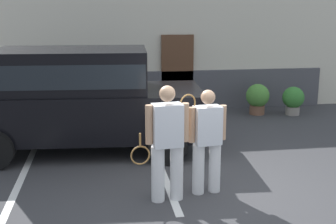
{
  "coord_description": "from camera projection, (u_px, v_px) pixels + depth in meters",
  "views": [
    {
      "loc": [
        -1.75,
        -6.25,
        2.84
      ],
      "look_at": [
        -0.61,
        1.2,
        1.05
      ],
      "focal_mm": 47.44,
      "sensor_mm": 36.0,
      "label": 1
    }
  ],
  "objects": [
    {
      "name": "ground_plane",
      "position": [
        218.0,
        193.0,
        6.93
      ],
      "size": [
        40.0,
        40.0,
        0.0
      ],
      "primitive_type": "plane",
      "color": "#38383A"
    },
    {
      "name": "potted_plant_by_porch",
      "position": [
        258.0,
        98.0,
        11.95
      ],
      "size": [
        0.63,
        0.63,
        0.83
      ],
      "color": "brown",
      "rests_on": "ground_plane"
    },
    {
      "name": "parking_stripe_1",
      "position": [
        159.0,
        163.0,
        8.26
      ],
      "size": [
        0.12,
        4.4,
        0.01
      ],
      "primitive_type": "cube",
      "color": "silver",
      "rests_on": "ground_plane"
    },
    {
      "name": "tennis_player_man",
      "position": [
        167.0,
        142.0,
        6.5
      ],
      "size": [
        0.91,
        0.31,
        1.75
      ],
      "rotation": [
        0.0,
        0.0,
        3.24
      ],
      "color": "white",
      "rests_on": "ground_plane"
    },
    {
      "name": "house_frontage",
      "position": [
        164.0,
        53.0,
        12.36
      ],
      "size": [
        10.9,
        0.4,
        3.4
      ],
      "color": "beige",
      "rests_on": "ground_plane"
    },
    {
      "name": "tennis_player_woman",
      "position": [
        207.0,
        140.0,
        6.79
      ],
      "size": [
        0.75,
        0.31,
        1.64
      ],
      "rotation": [
        0.0,
        0.0,
        3.28
      ],
      "color": "white",
      "rests_on": "ground_plane"
    },
    {
      "name": "potted_plant_secondary",
      "position": [
        293.0,
        99.0,
        11.9
      ],
      "size": [
        0.58,
        0.58,
        0.76
      ],
      "color": "gray",
      "rests_on": "ground_plane"
    },
    {
      "name": "parking_stripe_0",
      "position": [
        25.0,
        170.0,
        7.91
      ],
      "size": [
        0.12,
        4.4,
        0.01
      ],
      "primitive_type": "cube",
      "color": "silver",
      "rests_on": "ground_plane"
    },
    {
      "name": "parked_suv",
      "position": [
        80.0,
        95.0,
        8.75
      ],
      "size": [
        4.72,
        2.42,
        2.05
      ],
      "rotation": [
        0.0,
        0.0,
        -0.07
      ],
      "color": "black",
      "rests_on": "ground_plane"
    }
  ]
}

